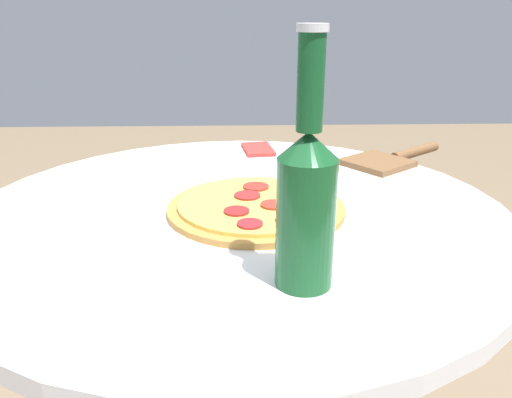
# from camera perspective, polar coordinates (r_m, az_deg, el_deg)

# --- Properties ---
(table) EXTENTS (0.87, 0.87, 0.75)m
(table) POSITION_cam_1_polar(r_m,az_deg,el_deg) (0.90, -2.04, -12.39)
(table) COLOR white
(table) RESTS_ON ground_plane
(pizza) EXTENTS (0.28, 0.28, 0.02)m
(pizza) POSITION_cam_1_polar(r_m,az_deg,el_deg) (0.79, 0.01, -0.84)
(pizza) COLOR #B77F3D
(pizza) RESTS_ON table
(beer_bottle) EXTENTS (0.07, 0.07, 0.29)m
(beer_bottle) POSITION_cam_1_polar(r_m,az_deg,el_deg) (0.55, 5.76, -0.07)
(beer_bottle) COLOR #144C23
(beer_bottle) RESTS_ON table
(pizza_paddle) EXTENTS (0.22, 0.25, 0.02)m
(pizza_paddle) POSITION_cam_1_polar(r_m,az_deg,el_deg) (1.08, 15.03, 4.42)
(pizza_paddle) COLOR brown
(pizza_paddle) RESTS_ON table
(napkin) EXTENTS (0.11, 0.08, 0.01)m
(napkin) POSITION_cam_1_polar(r_m,az_deg,el_deg) (1.13, 0.24, 5.71)
(napkin) COLOR red
(napkin) RESTS_ON table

